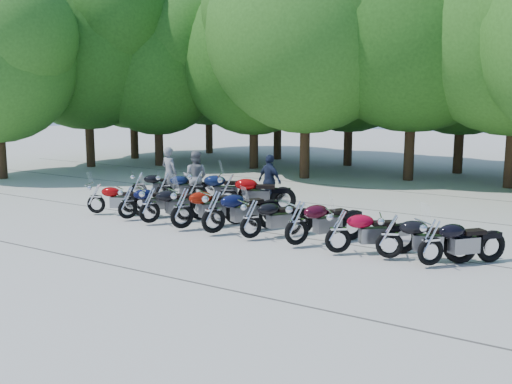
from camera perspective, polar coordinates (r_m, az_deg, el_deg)
The scene contains 28 objects.
ground at distance 15.46m, azimuth -2.97°, elevation -4.82°, with size 90.00×90.00×0.00m, color #A39F93.
tree_0 at distance 34.88m, azimuth -11.76°, elevation 12.10°, with size 7.50×7.50×9.21m.
tree_1 at distance 31.29m, azimuth -9.42°, elevation 11.75°, with size 6.97×6.97×8.55m.
tree_2 at distance 29.71m, azimuth -0.22°, elevation 12.48°, with size 7.31×7.31×8.97m.
tree_3 at distance 26.57m, azimuth 4.82°, elevation 14.96°, with size 8.70×8.70×10.67m.
tree_4 at distance 26.73m, azimuth 14.88°, elevation 15.32°, with size 9.13×9.13×11.20m.
tree_9 at distance 37.19m, azimuth -4.58°, elevation 12.21°, with size 7.59×7.59×9.32m.
tree_10 at distance 33.80m, azimuth 2.10°, elevation 12.72°, with size 7.78×7.78×9.55m.
tree_11 at distance 31.26m, azimuth 8.96°, elevation 12.56°, with size 7.56×7.56×9.28m.
tree_12 at distance 29.56m, azimuth 19.21°, elevation 12.77°, with size 7.88×7.88×9.67m.
tree_17 at distance 31.60m, azimuth -15.93°, elevation 13.27°, with size 8.31×8.31×10.20m.
motorcycle_0 at distance 19.31m, azimuth -15.00°, elevation -0.47°, with size 0.62×2.03×1.15m, color #870405, non-canonical shape.
motorcycle_1 at distance 18.26m, azimuth -12.15°, elevation -0.88°, with size 0.63×2.08×1.18m, color black, non-canonical shape.
motorcycle_2 at distance 17.53m, azimuth -10.12°, elevation -1.13°, with size 0.67×2.21×1.25m, color black, non-canonical shape.
motorcycle_3 at distance 16.68m, azimuth -7.08°, elevation -1.42°, with size 0.73×2.39×1.35m, color maroon, non-canonical shape.
motorcycle_4 at distance 16.04m, azimuth -4.09°, elevation -1.78°, with size 0.74×2.43×1.37m, color black, non-canonical shape.
motorcycle_5 at distance 15.50m, azimuth -0.50°, elevation -2.47°, with size 0.65×2.14×1.21m, color black, non-canonical shape.
motorcycle_6 at distance 14.82m, azimuth 3.90°, elevation -2.83°, with size 0.71×2.34×1.32m, color #360714, non-canonical shape.
motorcycle_7 at distance 14.23m, azimuth 7.84°, elevation -3.58°, with size 0.67×2.21×1.25m, color #9D051F, non-canonical shape.
motorcycle_8 at distance 14.01m, azimuth 12.62°, elevation -3.99°, with size 0.66×2.17×1.23m, color black, non-canonical shape.
motorcycle_9 at distance 13.66m, azimuth 16.33°, elevation -4.49°, with size 0.66×2.18×1.23m, color black, non-canonical shape.
motorcycle_10 at distance 21.51m, azimuth -11.13°, elevation 0.71°, with size 0.62×2.05×1.16m, color black, non-canonical shape.
motorcycle_11 at distance 20.87m, azimuth -8.71°, elevation 0.57°, with size 0.65×2.13×1.20m, color #0D173A, non-canonical shape.
motorcycle_12 at distance 19.91m, azimuth -5.63°, elevation 0.49°, with size 0.75×2.48×1.40m, color #0C1535, non-canonical shape.
motorcycle_13 at distance 19.13m, azimuth -2.71°, elevation 0.13°, with size 0.75×2.46×1.39m, color #990506, non-canonical shape.
rider_0 at distance 21.59m, azimuth -8.25°, elevation 1.79°, with size 0.69×0.45×1.88m, color gray.
rider_1 at distance 20.71m, azimuth -5.80°, elevation 1.44°, with size 0.89×0.69×1.83m, color gray.
rider_2 at distance 19.89m, azimuth 1.32°, elevation 1.05°, with size 1.03×0.43×1.76m, color #1E273F.
Camera 1 is at (8.63, -12.23, 3.87)m, focal length 42.00 mm.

